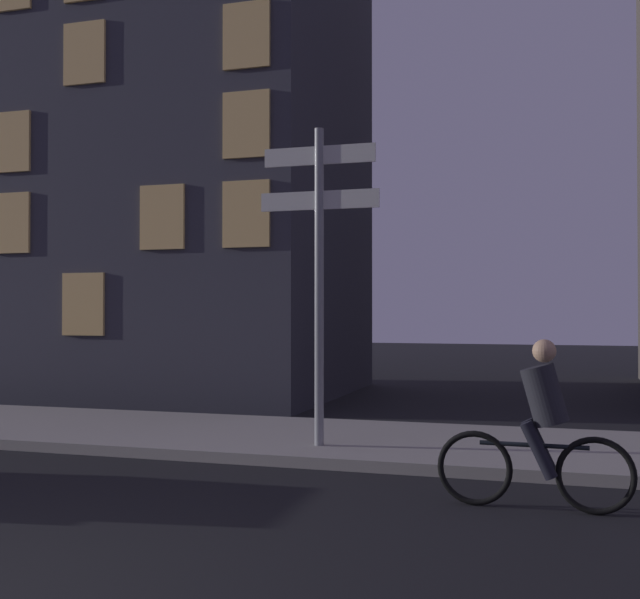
% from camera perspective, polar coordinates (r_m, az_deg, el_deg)
% --- Properties ---
extents(sidewalk_kerb, '(40.00, 3.22, 0.14)m').
position_cam_1_polar(sidewalk_kerb, '(11.14, -2.57, -10.17)').
color(sidewalk_kerb, '#9E9991').
rests_on(sidewalk_kerb, ground_plane).
extents(signpost, '(1.60, 0.12, 4.10)m').
position_cam_1_polar(signpost, '(10.03, -0.06, 3.16)').
color(signpost, gray).
rests_on(signpost, sidewalk_kerb).
extents(cyclist, '(1.82, 0.33, 1.61)m').
position_cam_1_polar(cyclist, '(7.66, 15.83, -9.28)').
color(cyclist, black).
rests_on(cyclist, ground_plane).
extents(building_left_block, '(8.39, 6.44, 12.68)m').
position_cam_1_polar(building_left_block, '(18.80, -11.35, 12.92)').
color(building_left_block, '#383842').
rests_on(building_left_block, ground_plane).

